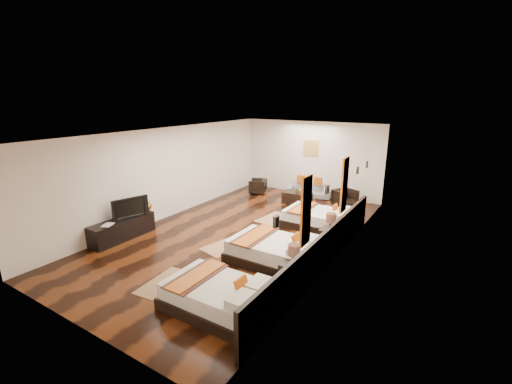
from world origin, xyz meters
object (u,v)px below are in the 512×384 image
Objects in this scene: sofa at (309,190)px; bed_near at (221,297)px; bed_far at (320,219)px; nightstand_a at (293,272)px; tv_console at (123,229)px; coffee_table at (297,198)px; bed_mid at (277,252)px; armchair_right at (345,198)px; figurine at (145,205)px; table_plant at (297,189)px; book at (103,225)px; armchair_left at (258,186)px; nightstand_b at (330,236)px; tv at (129,207)px.

bed_near is at bearing -89.26° from sofa.
sofa is (-1.55, 2.80, -0.02)m from bed_far.
nightstand_a is (0.75, -3.33, 0.06)m from bed_far.
tv_console reaches higher than coffee_table.
bed_mid is 3.14× the size of armchair_right.
armchair_right is at bearing 89.48° from bed_far.
tv_console is 4.89× the size of figurine.
bed_mid is 4.22m from figurine.
table_plant is (2.64, 5.32, 0.24)m from tv_console.
bed_near is 2.94× the size of armchair_right.
bed_near is at bearing -90.05° from bed_mid.
bed_far reaches higher than sofa.
bed_mid reaches higher than bed_far.
book is (-4.20, -4.11, 0.30)m from bed_far.
armchair_right is at bearing 97.46° from nightstand_a.
book is 7.40m from sofa.
armchair_left is at bearing 125.98° from bed_mid.
nightstand_b is at bearing 77.85° from bed_near.
tv is 5.74m from coffee_table.
table_plant is at bearing 132.85° from armchair_right.
bed_near is at bearing 6.88° from armchair_left.
bed_mid is 5.84m from armchair_left.
book is 0.45× the size of armchair_right.
nightstand_a is at bearing -90.00° from nightstand_b.
coffee_table is (-1.57, -0.50, -0.11)m from armchair_right.
coffee_table is at bearing 103.50° from bed_near.
book is 0.49× the size of armchair_left.
tv is (0.05, 0.24, 0.56)m from tv_console.
tv reaches higher than sofa.
tv_console is at bearing -116.43° from coffee_table.
bed_near is at bearing -15.30° from tv_console.
coffee_table is at bearing 127.62° from nightstand_b.
tv_console is at bearing -154.74° from nightstand_b.
armchair_left is at bearing 169.30° from table_plant.
bed_far is 2.91× the size of armchair_right.
armchair_right is at bearing 17.54° from coffee_table.
bed_mid reaches higher than book.
nightstand_b is 0.56× the size of sofa.
bed_mid is 4.86m from armchair_right.
figurine is at bearing 154.87° from bed_near.
bed_mid reaches higher than sofa.
tv_console is at bearing -175.74° from tv.
bed_far is 2.36m from table_plant.
bed_far is 5.51m from tv_console.
coffee_table is (2.64, 5.85, -0.36)m from book.
armchair_left is (-3.43, 4.72, 0.01)m from bed_mid.
tv_console is at bearing -139.59° from bed_far.
tv is 0.59× the size of sofa.
table_plant is at bearing 59.51° from armchair_left.
nightstand_b is (0.75, -1.24, 0.06)m from bed_far.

